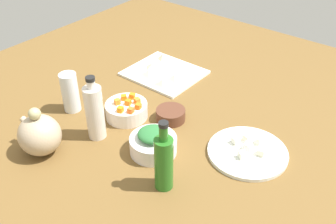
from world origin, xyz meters
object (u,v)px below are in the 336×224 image
bowl_greens (153,145)px  drinking_glass_0 (70,92)px  plate_tofu (247,152)px  teapot (39,134)px  cutting_board (164,73)px  bottle_1 (95,112)px  bowl_carrots (127,110)px  bowl_small_side (171,115)px  bottle_0 (164,162)px

bowl_greens → drinking_glass_0: 37.91cm
plate_tofu → drinking_glass_0: drinking_glass_0 is taller
teapot → cutting_board: bearing=-89.3°
cutting_board → bottle_1: (-8.42, 45.23, 9.13)cm
bowl_greens → bowl_carrots: bearing=-23.5°
plate_tofu → bowl_small_side: size_ratio=2.44×
cutting_board → bottle_1: bottle_1 is taller
teapot → drinking_glass_0: 23.28cm
bowl_small_side → drinking_glass_0: size_ratio=0.70×
bowl_greens → bottle_0: size_ratio=0.66×
bowl_small_side → teapot: teapot is taller
plate_tofu → drinking_glass_0: size_ratio=1.71×
bottle_0 → drinking_glass_0: size_ratio=1.53×
plate_tofu → bottle_1: bearing=27.9°
bottle_1 → drinking_glass_0: 18.99cm
bowl_small_side → bowl_carrots: bearing=31.6°
bowl_greens → bowl_small_side: 17.63cm
bottle_0 → bottle_1: (31.12, -3.82, 0.60)cm
bowl_greens → cutting_board: bearing=-55.0°
cutting_board → bowl_small_side: 31.90cm
plate_tofu → bottle_0: bearing=66.1°
cutting_board → bowl_small_side: bearing=132.9°
bottle_0 → bottle_1: same height
cutting_board → bowl_carrots: bearing=105.2°
bowl_carrots → drinking_glass_0: 20.86cm
bottle_0 → teapot: bearing=17.2°
plate_tofu → bottle_1: size_ratio=1.12×
bowl_small_side → teapot: 43.36cm
bowl_small_side → teapot: bearing=61.0°
bottle_1 → bottle_0: bearing=173.0°
bowl_carrots → bottle_0: bearing=150.4°
plate_tofu → bottle_0: 30.20cm
plate_tofu → bowl_greens: (23.42, 17.32, 2.08)cm
bowl_carrots → bottle_1: bottle_1 is taller
bowl_small_side → bottle_1: bearing=58.8°
plate_tofu → bottle_0: size_ratio=1.12×
cutting_board → bowl_greens: bowl_greens is taller
bowl_carrots → bowl_small_side: (-13.13, -8.09, -0.59)cm
bowl_greens → bowl_small_side: bowl_greens is taller
plate_tofu → bowl_greens: bowl_greens is taller
bottle_0 → drinking_glass_0: (49.30, -8.72, -1.80)cm
bowl_greens → bowl_carrots: 21.07cm
bottle_1 → teapot: bearing=64.3°
plate_tofu → drinking_glass_0: (61.05, 17.80, 6.62)cm
bottle_1 → cutting_board: bearing=-79.5°
bowl_greens → bottle_1: 21.34cm
bowl_greens → teapot: (27.08, 21.23, 3.90)cm
bottle_1 → drinking_glass_0: bottle_1 is taller
teapot → bottle_0: 40.65cm
cutting_board → bowl_small_side: size_ratio=2.85×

